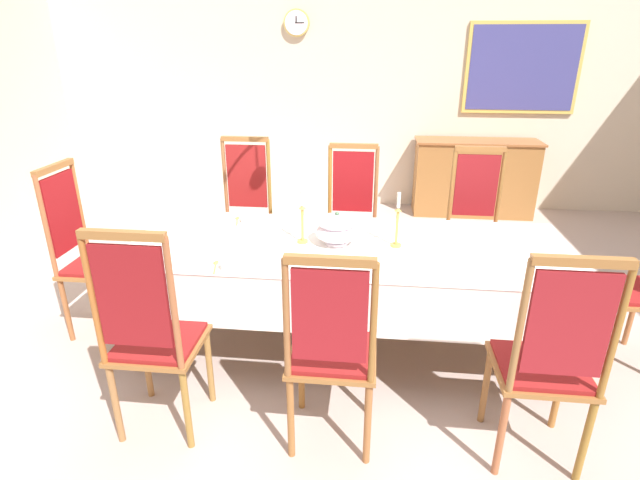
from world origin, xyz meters
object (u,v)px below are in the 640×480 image
(spoon_primary, at_px, (237,219))
(chair_head_west, at_px, (87,250))
(bowl_near_left, at_px, (252,219))
(mounted_clock, at_px, (297,23))
(chair_north_a, at_px, (245,211))
(chair_south_c, at_px, (549,359))
(chair_south_a, at_px, (151,333))
(dining_table, at_px, (349,254))
(chair_north_c, at_px, (475,221))
(candlestick_east, at_px, (397,225))
(chair_south_b, at_px, (332,348))
(chair_north_b, at_px, (351,216))
(sideboard, at_px, (474,178))
(bowl_near_right, at_px, (232,264))
(candlestick_west, at_px, (302,222))
(soup_tureen, at_px, (337,229))
(framed_painting, at_px, (523,68))
(spoon_secondary, at_px, (216,264))

(spoon_primary, bearing_deg, chair_head_west, -172.80)
(spoon_primary, bearing_deg, bowl_near_left, -26.25)
(spoon_primary, distance_m, mounted_clock, 3.18)
(chair_north_a, height_order, chair_south_c, chair_north_a)
(chair_south_a, xyz_separation_m, chair_north_a, (0.00, 1.89, 0.01))
(dining_table, bearing_deg, chair_north_c, 43.79)
(chair_head_west, distance_m, candlestick_east, 2.16)
(chair_south_b, xyz_separation_m, chair_north_b, (0.00, 1.88, 0.02))
(dining_table, xyz_separation_m, chair_north_a, (-0.94, 0.95, -0.05))
(chair_south_c, bearing_deg, sideboard, 84.68)
(chair_north_b, xyz_separation_m, chair_north_c, (1.01, -0.00, -0.00))
(dining_table, distance_m, bowl_near_right, 0.79)
(chair_head_west, bearing_deg, chair_north_b, 117.58)
(candlestick_west, xyz_separation_m, candlestick_east, (0.61, 0.00, 0.00))
(chair_north_a, relative_size, chair_north_c, 1.03)
(chair_north_b, relative_size, bowl_near_right, 8.33)
(soup_tureen, height_order, candlestick_west, candlestick_west)
(soup_tureen, distance_m, bowl_near_right, 0.72)
(candlestick_west, bearing_deg, framed_painting, 56.94)
(bowl_near_left, bearing_deg, candlestick_east, -18.98)
(spoon_primary, bearing_deg, mounted_clock, 75.51)
(chair_north_b, relative_size, candlestick_west, 3.39)
(chair_north_a, bearing_deg, candlestick_east, 142.79)
(dining_table, relative_size, chair_head_west, 2.32)
(mounted_clock, xyz_separation_m, framed_painting, (2.63, 0.01, -0.49))
(chair_south_a, xyz_separation_m, mounted_clock, (0.12, 4.17, 1.57))
(candlestick_east, bearing_deg, chair_north_b, 109.35)
(candlestick_west, xyz_separation_m, bowl_near_right, (-0.35, -0.43, -0.12))
(dining_table, bearing_deg, candlestick_west, -180.00)
(bowl_near_right, xyz_separation_m, mounted_clock, (-0.17, 3.66, 1.41))
(chair_head_west, xyz_separation_m, sideboard, (3.18, 2.98, -0.16))
(candlestick_east, bearing_deg, bowl_near_left, 161.02)
(chair_north_a, relative_size, bowl_near_right, 8.59)
(chair_north_c, distance_m, bowl_near_right, 2.15)
(chair_south_c, xyz_separation_m, chair_north_c, (-0.00, 1.89, 0.01))
(chair_south_a, height_order, chair_north_c, chair_south_a)
(candlestick_west, xyz_separation_m, spoon_secondary, (-0.46, -0.41, -0.14))
(mounted_clock, bearing_deg, spoon_secondary, -89.07)
(chair_south_a, height_order, spoon_secondary, chair_south_a)
(soup_tureen, bearing_deg, chair_north_a, 132.35)
(bowl_near_right, relative_size, spoon_primary, 0.83)
(sideboard, bearing_deg, bowl_near_right, 59.56)
(bowl_near_right, height_order, spoon_primary, bowl_near_right)
(chair_north_a, relative_size, bowl_near_left, 7.56)
(candlestick_west, distance_m, spoon_primary, 0.68)
(dining_table, distance_m, candlestick_east, 0.37)
(chair_south_c, relative_size, bowl_near_right, 8.16)
(chair_south_a, relative_size, candlestick_west, 3.41)
(chair_north_a, distance_m, spoon_secondary, 1.37)
(chair_north_b, relative_size, candlestick_east, 3.33)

